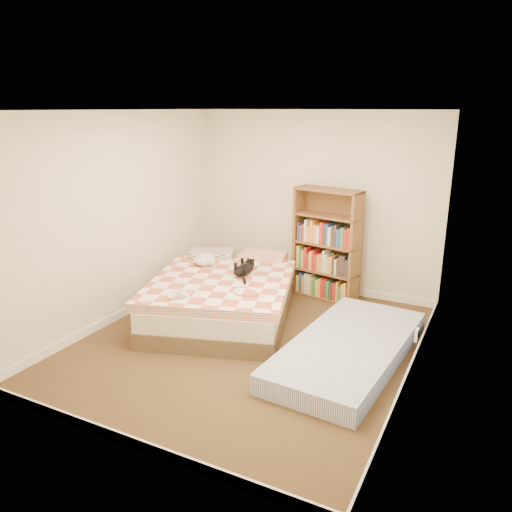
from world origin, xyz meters
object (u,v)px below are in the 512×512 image
at_px(bookshelf, 327,258).
at_px(white_dog, 205,260).
at_px(bed, 226,294).
at_px(floor_mattress, 348,349).
at_px(black_cat, 245,269).

bearing_deg(bookshelf, white_dog, -133.80).
xyz_separation_m(bed, white_dog, (-0.43, 0.21, 0.34)).
xyz_separation_m(floor_mattress, white_dog, (-2.15, 0.63, 0.51)).
height_order(bed, floor_mattress, bed).
distance_m(floor_mattress, white_dog, 2.30).
bearing_deg(bed, bookshelf, 34.39).
distance_m(bed, bookshelf, 1.51).
relative_size(floor_mattress, white_dog, 5.75).
bearing_deg(floor_mattress, bed, 170.98).
height_order(bookshelf, floor_mattress, bookshelf).
bearing_deg(white_dog, bed, -49.81).
height_order(bed, white_dog, white_dog).
bearing_deg(black_cat, bed, -154.80).
height_order(bed, bookshelf, bookshelf).
bearing_deg(white_dog, floor_mattress, -39.91).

